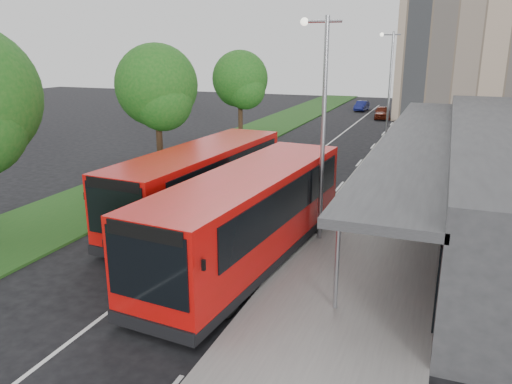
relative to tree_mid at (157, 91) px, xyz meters
The scene contains 16 objects.
ground 12.40m from the tree_mid, 52.23° to the right, with size 120.00×120.00×0.00m, color black.
pavement 17.64m from the tree_mid, 40.07° to the left, with size 5.00×80.00×0.15m, color gray.
grass_verge 11.92m from the tree_mid, 89.93° to the left, with size 5.00×80.00×0.10m, color #1A4917.
lane_centre_line 10.35m from the tree_mid, 40.30° to the left, with size 0.12×70.00×0.01m, color silver.
kerb_dashes 15.10m from the tree_mid, 43.97° to the left, with size 0.12×56.00×0.01m.
station_building 18.11m from the tree_mid, ahead, with size 7.70×26.00×4.00m.
tree_mid is the anchor object (origin of this frame).
tree_far 12.00m from the tree_mid, 90.00° to the left, with size 4.35×4.35×6.93m.
lamp_post_near 13.17m from the tree_mid, 32.36° to the right, with size 1.44×0.28×8.00m.
lamp_post_far 17.07m from the tree_mid, 49.32° to the left, with size 1.44×0.28×8.00m.
bus_main 13.84m from the tree_mid, 45.73° to the right, with size 3.74×11.32×3.15m.
bus_second 9.17m from the tree_mid, 47.26° to the right, with size 3.47×10.98×3.07m.
litter_bin 12.93m from the tree_mid, ahead, with size 0.44×0.44×0.80m, color #321B14.
bollard 15.35m from the tree_mid, 35.93° to the left, with size 0.15×0.15×0.91m, color #E1B50B.
car_near 30.01m from the tree_mid, 72.45° to the left, with size 1.56×3.87×1.32m, color #4E160B.
car_far 35.06m from the tree_mid, 80.30° to the left, with size 1.18×3.38×1.11m, color navy.
Camera 1 is at (8.31, -15.38, 7.12)m, focal length 35.00 mm.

